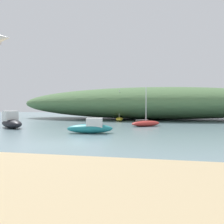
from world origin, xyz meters
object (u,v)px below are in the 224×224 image
sailboat_far_left (146,123)px  sailboat_mid_channel (119,119)px  motorboat_near_shore (11,122)px  motorboat_off_point (91,127)px

sailboat_far_left → sailboat_mid_channel: bearing=118.1°
motorboat_near_shore → motorboat_off_point: 8.84m
motorboat_near_shore → sailboat_far_left: bearing=20.7°
sailboat_mid_channel → sailboat_far_left: sailboat_mid_channel is taller
sailboat_mid_channel → motorboat_off_point: sailboat_mid_channel is taller
motorboat_near_shore → sailboat_mid_channel: 14.53m
motorboat_near_shore → sailboat_far_left: size_ratio=1.02×
motorboat_near_shore → motorboat_off_point: motorboat_near_shore is taller
motorboat_off_point → sailboat_far_left: 7.90m
motorboat_near_shore → sailboat_far_left: 12.71m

